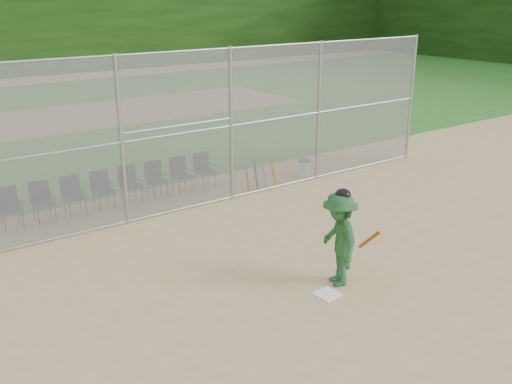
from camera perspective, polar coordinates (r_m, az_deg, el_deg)
ground at (r=11.19m, az=7.56°, el=-8.79°), size 100.00×100.00×0.00m
grass_strip at (r=26.55m, az=-20.00°, el=6.78°), size 100.00×100.00×0.00m
dirt_patch_far at (r=26.55m, az=-20.00°, el=6.78°), size 24.00×24.00×0.00m
backstop_fence at (r=14.28m, az=-5.88°, el=6.38°), size 16.09×0.09×4.00m
home_plate at (r=10.71m, az=7.14°, el=-10.08°), size 0.45×0.45×0.02m
batter_at_plate at (r=10.72m, az=8.28°, el=-4.65°), size 1.06×1.41×1.90m
water_cooler at (r=17.37m, az=4.85°, el=2.52°), size 0.38×0.38×0.48m
spare_bats at (r=15.99m, az=0.43°, el=1.76°), size 0.96×0.31×0.85m
chair_0 at (r=14.46m, az=-23.36°, el=-1.57°), size 0.54×0.52×0.96m
chair_1 at (r=14.61m, az=-20.51°, el=-0.98°), size 0.54×0.52×0.96m
chair_2 at (r=14.80m, az=-17.73°, el=-0.41°), size 0.54×0.52×0.96m
chair_3 at (r=15.02m, az=-15.02°, el=0.15°), size 0.54×0.52×0.96m
chair_4 at (r=15.28m, az=-12.40°, el=0.69°), size 0.54×0.52×0.96m
chair_5 at (r=15.57m, az=-9.87°, el=1.21°), size 0.54×0.52×0.96m
chair_6 at (r=15.89m, az=-7.44°, el=1.71°), size 0.54×0.52×0.96m
chair_7 at (r=16.24m, az=-5.10°, el=2.18°), size 0.54×0.52×0.96m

